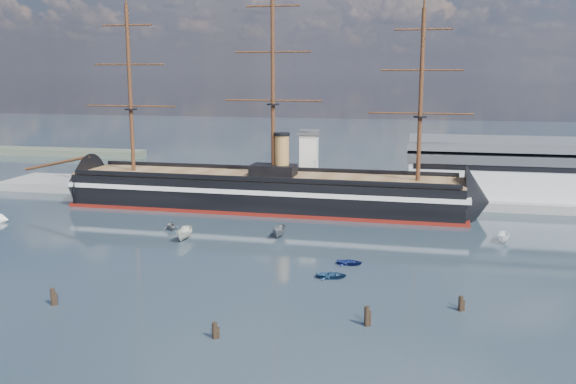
# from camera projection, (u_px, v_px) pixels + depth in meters

# --- Properties ---
(ground) EXTENTS (600.00, 600.00, 0.00)m
(ground) POSITION_uv_depth(u_px,v_px,m) (264.00, 231.00, 126.33)
(ground) COLOR #18252F
(ground) RESTS_ON ground
(quay) EXTENTS (180.00, 18.00, 2.00)m
(quay) POSITION_uv_depth(u_px,v_px,m) (339.00, 198.00, 158.85)
(quay) COLOR slate
(quay) RESTS_ON ground
(warehouse) EXTENTS (63.00, 21.00, 11.60)m
(warehouse) POSITION_uv_depth(u_px,v_px,m) (543.00, 170.00, 151.29)
(warehouse) COLOR #B7BABC
(warehouse) RESTS_ON ground
(quay_tower) EXTENTS (5.00, 5.00, 15.00)m
(quay_tower) POSITION_uv_depth(u_px,v_px,m) (309.00, 160.00, 155.59)
(quay_tower) COLOR silver
(quay_tower) RESTS_ON ground
(warship) EXTENTS (113.03, 17.98, 53.94)m
(warship) POSITION_uv_depth(u_px,v_px,m) (257.00, 191.00, 146.14)
(warship) COLOR black
(warship) RESTS_ON ground
(motorboat_a) EXTENTS (7.18, 2.81, 2.84)m
(motorboat_a) POSITION_uv_depth(u_px,v_px,m) (184.00, 240.00, 119.71)
(motorboat_a) COLOR silver
(motorboat_a) RESTS_ON ground
(motorboat_b) EXTENTS (1.57, 3.03, 1.35)m
(motorboat_b) POSITION_uv_depth(u_px,v_px,m) (332.00, 278.00, 97.69)
(motorboat_b) COLOR navy
(motorboat_b) RESTS_ON ground
(motorboat_c) EXTENTS (6.51, 2.43, 2.60)m
(motorboat_c) POSITION_uv_depth(u_px,v_px,m) (279.00, 237.00, 121.50)
(motorboat_c) COLOR slate
(motorboat_c) RESTS_ON ground
(motorboat_d) EXTENTS (6.28, 5.75, 2.19)m
(motorboat_d) POSITION_uv_depth(u_px,v_px,m) (171.00, 230.00, 127.39)
(motorboat_d) COLOR slate
(motorboat_d) RESTS_ON ground
(motorboat_e) EXTENTS (1.05, 2.62, 1.22)m
(motorboat_e) POSITION_uv_depth(u_px,v_px,m) (350.00, 265.00, 104.42)
(motorboat_e) COLOR navy
(motorboat_e) RESTS_ON ground
(motorboat_f) EXTENTS (6.35, 3.49, 2.40)m
(motorboat_f) POSITION_uv_depth(u_px,v_px,m) (503.00, 243.00, 117.74)
(motorboat_f) COLOR white
(motorboat_f) RESTS_ON ground
(piling_near_left) EXTENTS (0.64, 0.64, 3.06)m
(piling_near_left) POSITION_uv_depth(u_px,v_px,m) (53.00, 305.00, 86.49)
(piling_near_left) COLOR black
(piling_near_left) RESTS_ON ground
(piling_near_mid) EXTENTS (0.64, 0.64, 2.70)m
(piling_near_mid) POSITION_uv_depth(u_px,v_px,m) (215.00, 338.00, 75.74)
(piling_near_mid) COLOR black
(piling_near_mid) RESTS_ON ground
(piling_near_right) EXTENTS (0.64, 0.64, 3.26)m
(piling_near_right) POSITION_uv_depth(u_px,v_px,m) (366.00, 326.00, 79.44)
(piling_near_right) COLOR black
(piling_near_right) RESTS_ON ground
(piling_far_right) EXTENTS (0.64, 0.64, 2.75)m
(piling_far_right) POSITION_uv_depth(u_px,v_px,m) (460.00, 311.00, 84.41)
(piling_far_right) COLOR black
(piling_far_right) RESTS_ON ground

